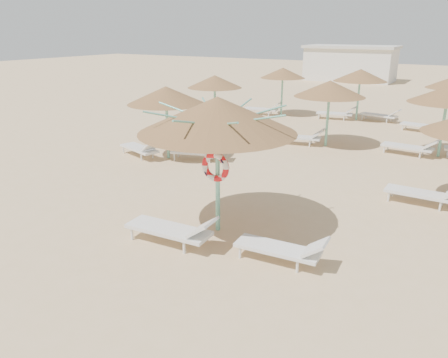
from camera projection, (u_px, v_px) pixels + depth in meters
The scene contains 6 objects.
ground at pixel (197, 232), 10.63m from camera, with size 120.00×120.00×0.00m, color tan.
main_palapa at pixel (217, 115), 9.84m from camera, with size 3.64×3.64×3.27m.
lounger_main_a at pixel (174, 229), 9.91m from camera, with size 2.21×0.77×0.79m.
lounger_main_b at pixel (283, 248), 9.13m from camera, with size 1.97×0.70×0.70m.
palapa_field at pixel (388, 94), 16.80m from camera, with size 19.86×13.95×2.72m.
service_hut at pixel (350, 63), 41.46m from camera, with size 8.40×4.40×3.25m.
Camera 1 is at (5.47, -7.95, 4.68)m, focal length 35.00 mm.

